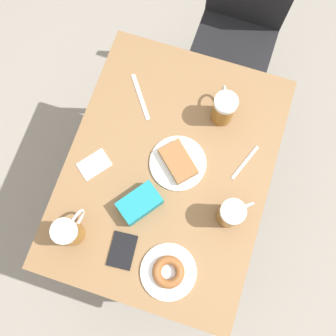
% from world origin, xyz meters
% --- Properties ---
extents(ground_plane, '(8.00, 8.00, 0.00)m').
position_xyz_m(ground_plane, '(0.00, 0.00, 0.00)').
color(ground_plane, gray).
extents(table, '(0.77, 1.02, 0.78)m').
position_xyz_m(table, '(0.00, 0.00, 0.71)').
color(table, olive).
rests_on(table, ground_plane).
extents(chair, '(0.41, 0.41, 0.86)m').
position_xyz_m(chair, '(0.09, 0.87, 0.53)').
color(chair, black).
rests_on(chair, ground_plane).
extents(plate_with_cake, '(0.22, 0.22, 0.04)m').
position_xyz_m(plate_with_cake, '(0.03, 0.03, 0.79)').
color(plate_with_cake, white).
rests_on(plate_with_cake, table).
extents(plate_with_donut, '(0.20, 0.20, 0.04)m').
position_xyz_m(plate_with_donut, '(0.12, -0.36, 0.79)').
color(plate_with_donut, white).
rests_on(plate_with_donut, table).
extents(beer_mug_left, '(0.09, 0.14, 0.15)m').
position_xyz_m(beer_mug_left, '(-0.25, -0.34, 0.85)').
color(beer_mug_left, '#8C5619').
rests_on(beer_mug_left, table).
extents(beer_mug_center, '(0.09, 0.14, 0.15)m').
position_xyz_m(beer_mug_center, '(0.13, 0.27, 0.85)').
color(beer_mug_center, '#8C5619').
rests_on(beer_mug_center, table).
extents(beer_mug_right, '(0.12, 0.11, 0.15)m').
position_xyz_m(beer_mug_right, '(0.27, -0.10, 0.85)').
color(beer_mug_right, '#8C5619').
rests_on(beer_mug_right, table).
extents(napkin_folded, '(0.13, 0.14, 0.00)m').
position_xyz_m(napkin_folded, '(-0.27, -0.07, 0.78)').
color(napkin_folded, white).
rests_on(napkin_folded, table).
extents(fork, '(0.07, 0.16, 0.00)m').
position_xyz_m(fork, '(0.27, 0.12, 0.78)').
color(fork, silver).
rests_on(fork, table).
extents(knife, '(0.13, 0.18, 0.00)m').
position_xyz_m(knife, '(-0.20, 0.25, 0.78)').
color(knife, silver).
rests_on(knife, table).
extents(passport_near_edge, '(0.10, 0.13, 0.01)m').
position_xyz_m(passport_near_edge, '(-0.06, -0.34, 0.78)').
color(passport_near_edge, black).
rests_on(passport_near_edge, table).
extents(blue_pouch, '(0.16, 0.18, 0.07)m').
position_xyz_m(blue_pouch, '(-0.06, -0.16, 0.81)').
color(blue_pouch, teal).
rests_on(blue_pouch, table).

